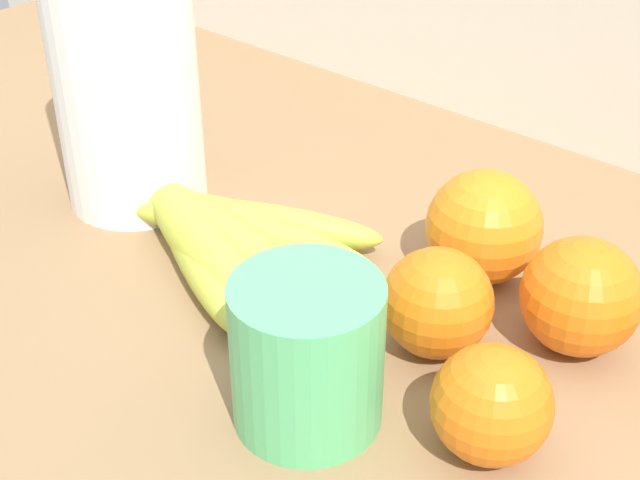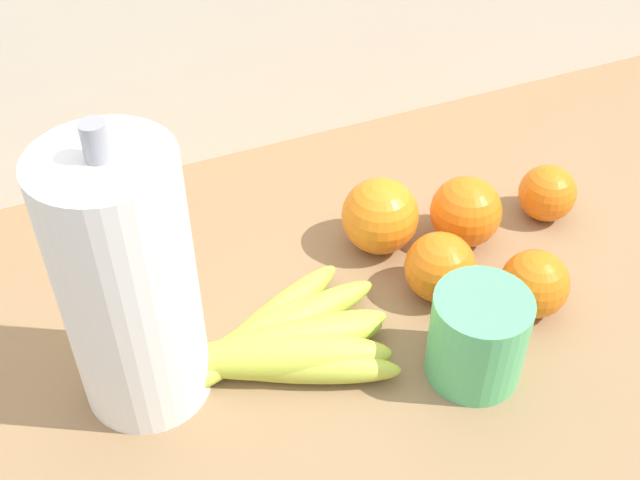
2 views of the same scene
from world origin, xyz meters
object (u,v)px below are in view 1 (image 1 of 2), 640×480
(orange_back_left, at_px, (441,300))
(orange_center, at_px, (484,227))
(paper_towel_roll, at_px, (122,50))
(mug, at_px, (307,354))
(banana_bunch, at_px, (223,237))
(orange_front, at_px, (492,404))
(orange_right, at_px, (581,296))

(orange_back_left, height_order, orange_center, orange_center)
(paper_towel_roll, bearing_deg, mug, -19.82)
(paper_towel_roll, bearing_deg, orange_center, 17.87)
(banana_bunch, xyz_separation_m, mug, (0.16, -0.08, 0.03))
(orange_center, height_order, mug, mug)
(mug, bearing_deg, orange_front, 25.83)
(paper_towel_roll, height_order, mug, paper_towel_roll)
(orange_right, bearing_deg, mug, -117.76)
(orange_right, relative_size, paper_towel_roll, 0.27)
(orange_front, distance_m, mug, 0.11)
(banana_bunch, height_order, orange_right, orange_right)
(orange_front, bearing_deg, orange_back_left, 141.91)
(orange_front, height_order, orange_right, orange_right)
(orange_right, height_order, orange_center, orange_center)
(orange_back_left, xyz_separation_m, paper_towel_roll, (-0.30, -0.00, 0.09))
(banana_bunch, height_order, orange_back_left, orange_back_left)
(paper_towel_roll, distance_m, mug, 0.31)
(orange_front, bearing_deg, banana_bunch, 171.57)
(paper_towel_roll, bearing_deg, orange_right, 9.66)
(orange_back_left, distance_m, orange_front, 0.10)
(mug, bearing_deg, orange_center, 91.09)
(paper_towel_roll, xyz_separation_m, mug, (0.28, -0.10, -0.08))
(banana_bunch, relative_size, orange_center, 2.67)
(orange_front, distance_m, paper_towel_roll, 0.39)
(mug, bearing_deg, orange_right, 62.24)
(orange_back_left, distance_m, orange_right, 0.09)
(orange_front, distance_m, orange_right, 0.12)
(orange_center, bearing_deg, paper_towel_roll, -162.13)
(orange_back_left, bearing_deg, mug, -100.62)
(orange_back_left, distance_m, mug, 0.11)
(banana_bunch, xyz_separation_m, orange_right, (0.25, 0.08, 0.02))
(banana_bunch, height_order, paper_towel_roll, paper_towel_roll)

